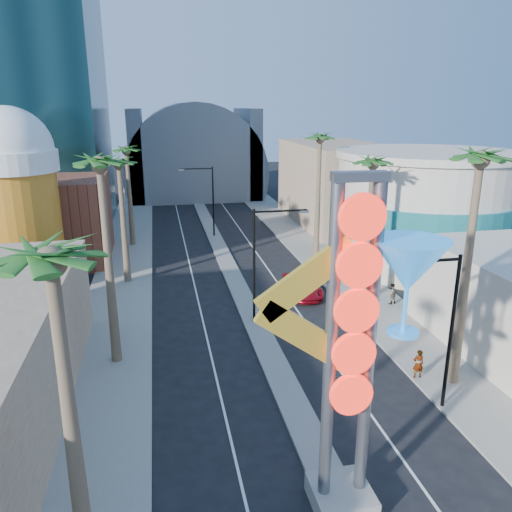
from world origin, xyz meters
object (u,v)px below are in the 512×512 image
at_px(pedestrian_a, 418,364).
at_px(pedestrian_b, 392,294).
at_px(red_pickup, 302,286).
at_px(neon_sign, 374,327).

relative_size(pedestrian_a, pedestrian_b, 1.04).
relative_size(red_pickup, pedestrian_b, 3.37).
height_order(neon_sign, red_pickup, neon_sign).
relative_size(red_pickup, pedestrian_a, 3.24).
distance_m(red_pickup, pedestrian_a, 13.93).
bearing_deg(pedestrian_b, neon_sign, 49.06).
height_order(neon_sign, pedestrian_b, neon_sign).
bearing_deg(red_pickup, pedestrian_b, -26.49).
height_order(red_pickup, pedestrian_a, pedestrian_a).
xyz_separation_m(neon_sign, red_pickup, (3.97, 21.44, -6.55)).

